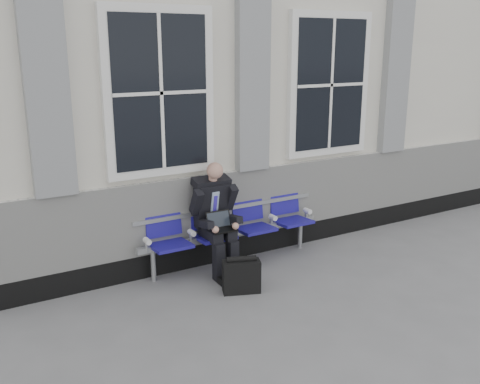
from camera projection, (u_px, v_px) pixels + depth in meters
ground at (374, 278)px, 6.60m from camera, size 70.00×70.00×0.00m
station_building at (234, 80)px, 8.89m from camera, size 14.40×4.40×4.49m
bench at (231, 223)px, 6.93m from camera, size 2.60×0.47×0.91m
businessman at (215, 214)px, 6.62m from camera, size 0.57×0.77×1.42m
briefcase at (241, 276)px, 6.18m from camera, size 0.47×0.32×0.45m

